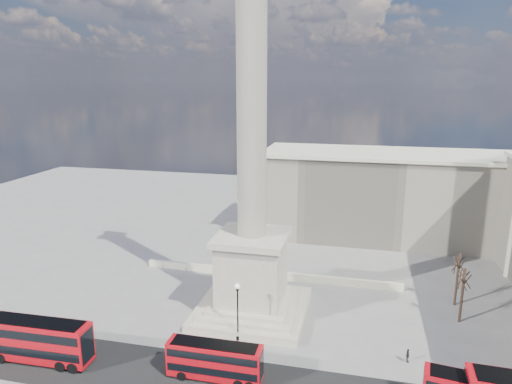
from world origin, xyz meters
The scene contains 12 objects.
ground centered at (0.00, 0.00, 0.00)m, with size 180.00×180.00×0.00m, color gray.
nelsons_column centered at (0.00, 5.00, 12.92)m, with size 14.00×14.00×49.85m.
balustrade_wall centered at (0.00, 16.00, 0.55)m, with size 40.00×0.60×1.10m, color beige.
building_northeast centered at (20.00, 40.00, 8.32)m, with size 51.00×17.00×16.60m.
red_bus_a centered at (-19.88, -10.73, 2.51)m, with size 11.85×3.07×4.78m.
red_bus_b centered at (-0.39, -9.26, 2.08)m, with size 9.78×2.41×3.96m.
victorian_lamp centered at (-0.06, -1.83, 4.21)m, with size 0.61×0.61×7.16m.
bare_tree_mid centered at (26.16, 8.58, 6.01)m, with size 2.01×2.01×7.63m.
bare_tree_far centered at (26.40, 13.21, 6.12)m, with size 1.90×1.90×7.76m.
pedestrian_walking centered at (27.62, -3.35, 0.85)m, with size 0.62×0.41×1.69m, color black.
pedestrian_standing centered at (27.94, -4.93, 0.97)m, with size 0.94×0.73×1.94m, color black.
pedestrian_crossing centered at (19.02, -1.85, 0.79)m, with size 0.92×0.38×1.57m, color black.
Camera 1 is at (12.97, -48.10, 29.85)m, focal length 32.00 mm.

